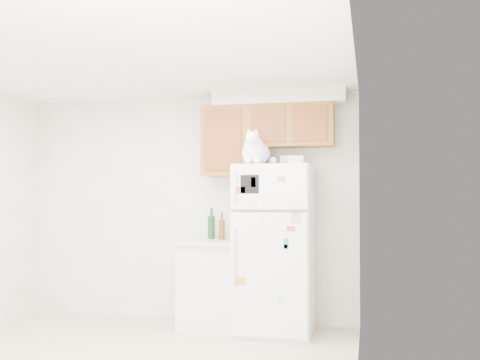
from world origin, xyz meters
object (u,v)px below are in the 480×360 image
(storage_box_front, at_px, (297,160))
(bottle_green, at_px, (211,223))
(refrigerator, at_px, (275,249))
(base_counter, at_px, (211,283))
(cat, at_px, (255,151))
(storage_box_back, at_px, (291,161))
(bottle_amber, at_px, (222,226))

(storage_box_front, distance_m, bottle_green, 1.20)
(refrigerator, relative_size, storage_box_front, 11.33)
(refrigerator, xyz_separation_m, base_counter, (-0.69, 0.07, -0.39))
(cat, distance_m, bottle_green, 1.03)
(cat, bearing_deg, refrigerator, 47.90)
(storage_box_back, xyz_separation_m, bottle_amber, (-0.75, 0.06, -0.69))
(storage_box_back, xyz_separation_m, storage_box_front, (0.08, -0.14, -0.01))
(refrigerator, height_order, base_counter, refrigerator)
(base_counter, relative_size, storage_box_front, 6.13)
(storage_box_front, bearing_deg, bottle_green, 167.72)
(storage_box_back, bearing_deg, refrigerator, -123.57)
(refrigerator, relative_size, base_counter, 1.85)
(storage_box_front, bearing_deg, storage_box_back, 122.67)
(base_counter, height_order, storage_box_front, storage_box_front)
(bottle_green, bearing_deg, refrigerator, -17.88)
(bottle_green, bearing_deg, cat, -36.07)
(cat, relative_size, bottle_green, 1.48)
(refrigerator, distance_m, storage_box_front, 0.92)
(base_counter, relative_size, bottle_amber, 3.19)
(refrigerator, bearing_deg, cat, -132.10)
(cat, bearing_deg, bottle_amber, 141.76)
(refrigerator, distance_m, cat, 1.01)
(base_counter, xyz_separation_m, bottle_green, (-0.05, 0.16, 0.63))
(base_counter, relative_size, storage_box_back, 5.11)
(storage_box_back, distance_m, bottle_green, 1.12)
(storage_box_front, relative_size, bottle_amber, 0.52)
(storage_box_back, bearing_deg, bottle_amber, -162.26)
(base_counter, xyz_separation_m, bottle_amber, (0.09, 0.09, 0.60))
(bottle_green, bearing_deg, base_counter, -73.81)
(base_counter, height_order, bottle_amber, bottle_amber)
(refrigerator, height_order, storage_box_back, storage_box_back)
(base_counter, distance_m, cat, 1.49)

